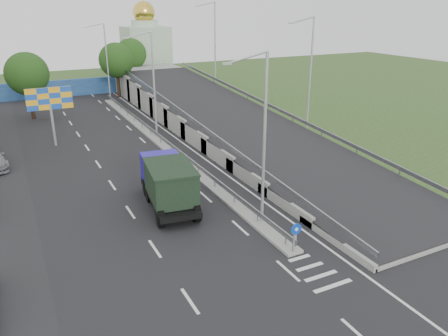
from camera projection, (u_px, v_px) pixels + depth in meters
ground at (320, 275)px, 21.52m from camera, size 160.00×160.00×0.00m
road_surface at (142, 162)px, 36.99m from camera, size 26.00×90.00×0.04m
median at (161, 143)px, 41.56m from camera, size 1.00×44.00×0.20m
overpass_ramp at (231, 118)px, 44.12m from camera, size 10.00×50.00×3.50m
median_guardrail at (160, 137)px, 41.33m from camera, size 0.09×44.00×0.71m
sign_bollard at (295, 237)px, 22.98m from camera, size 0.64×0.23×1.67m
lamp_post_near at (262, 132)px, 24.54m from camera, size 2.74×0.18×10.08m
lamp_post_mid at (152, 80)px, 41.27m from camera, size 2.74×0.18×10.08m
lamp_post_far at (105, 58)px, 57.99m from camera, size 2.74×0.18×10.08m
blue_wall at (71, 88)px, 62.91m from camera, size 30.00×0.50×2.40m
church at (146, 49)px, 74.03m from camera, size 7.00×7.00×13.80m
billboard at (50, 102)px, 39.69m from camera, size 4.00×0.24×5.50m
tree_left_mid at (27, 74)px, 48.96m from camera, size 4.80×4.80×7.60m
tree_median_far at (116, 60)px, 60.68m from camera, size 4.80×4.80×7.60m
tree_ramp_far at (131, 54)px, 68.21m from camera, size 4.80×4.80×7.60m
dump_truck at (168, 181)px, 28.38m from camera, size 3.50×7.35×3.12m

